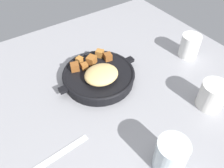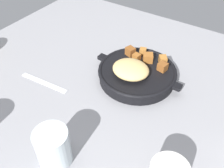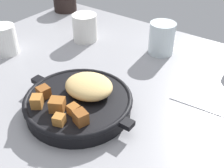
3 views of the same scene
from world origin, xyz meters
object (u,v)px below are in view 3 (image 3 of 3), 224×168
(white_creamer_pitcher, at_px, (5,40))
(butter_knife, at_px, (206,108))
(coffee_mug_dark, at_px, (65,1))
(ceramic_mug_white, at_px, (85,28))
(cast_iron_skillet, at_px, (79,101))
(water_glass_tall, at_px, (162,38))

(white_creamer_pitcher, bearing_deg, butter_knife, 9.87)
(coffee_mug_dark, distance_m, ceramic_mug_white, 0.29)
(cast_iron_skillet, xyz_separation_m, white_creamer_pitcher, (-0.36, 0.07, 0.02))
(cast_iron_skillet, relative_size, butter_knife, 1.67)
(cast_iron_skillet, bearing_deg, coffee_mug_dark, 136.72)
(butter_knife, bearing_deg, coffee_mug_dark, 155.22)
(cast_iron_skillet, height_order, white_creamer_pitcher, white_creamer_pitcher)
(ceramic_mug_white, bearing_deg, butter_knife, -13.24)
(cast_iron_skillet, xyz_separation_m, butter_knife, (0.23, 0.18, -0.03))
(butter_knife, bearing_deg, cast_iron_skillet, -147.06)
(butter_knife, xyz_separation_m, white_creamer_pitcher, (-0.59, -0.10, 0.04))
(water_glass_tall, bearing_deg, white_creamer_pitcher, -143.34)
(butter_knife, distance_m, water_glass_tall, 0.28)
(cast_iron_skillet, height_order, ceramic_mug_white, ceramic_mug_white)
(white_creamer_pitcher, bearing_deg, water_glass_tall, 36.66)
(butter_knife, relative_size, water_glass_tall, 1.80)
(water_glass_tall, height_order, ceramic_mug_white, water_glass_tall)
(coffee_mug_dark, relative_size, ceramic_mug_white, 1.04)
(coffee_mug_dark, height_order, white_creamer_pitcher, white_creamer_pitcher)
(water_glass_tall, xyz_separation_m, ceramic_mug_white, (-0.24, -0.07, -0.00))
(butter_knife, bearing_deg, water_glass_tall, 136.28)
(coffee_mug_dark, bearing_deg, ceramic_mug_white, -33.01)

